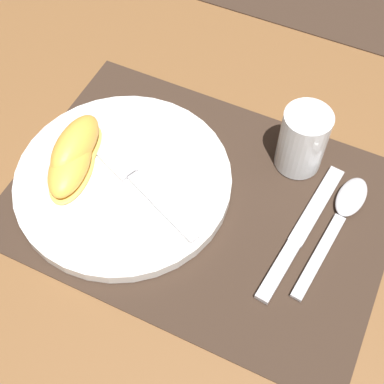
% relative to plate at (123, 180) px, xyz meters
% --- Properties ---
extents(ground_plane, '(3.00, 3.00, 0.00)m').
position_rel_plate_xyz_m(ground_plane, '(0.10, 0.02, -0.01)').
color(ground_plane, brown).
extents(placemat, '(0.47, 0.34, 0.00)m').
position_rel_plate_xyz_m(placemat, '(0.10, 0.02, -0.01)').
color(placemat, '#38281E').
rests_on(placemat, ground_plane).
extents(plate, '(0.28, 0.28, 0.02)m').
position_rel_plate_xyz_m(plate, '(0.00, 0.00, 0.00)').
color(plate, white).
rests_on(plate, placemat).
extents(juice_glass, '(0.06, 0.06, 0.09)m').
position_rel_plate_xyz_m(juice_glass, '(0.19, 0.13, 0.03)').
color(juice_glass, silver).
rests_on(juice_glass, placemat).
extents(knife, '(0.04, 0.21, 0.01)m').
position_rel_plate_xyz_m(knife, '(0.23, 0.03, -0.01)').
color(knife, '#BCBCC1').
rests_on(knife, placemat).
extents(spoon, '(0.05, 0.19, 0.01)m').
position_rel_plate_xyz_m(spoon, '(0.27, 0.08, -0.00)').
color(spoon, '#BCBCC1').
rests_on(spoon, placemat).
extents(fork, '(0.19, 0.10, 0.00)m').
position_rel_plate_xyz_m(fork, '(0.02, 0.00, 0.01)').
color(fork, '#BCBCC1').
rests_on(fork, plate).
extents(citrus_wedge_0, '(0.05, 0.10, 0.04)m').
position_rel_plate_xyz_m(citrus_wedge_0, '(-0.07, 0.00, 0.03)').
color(citrus_wedge_0, '#F7C656').
rests_on(citrus_wedge_0, plate).
extents(citrus_wedge_1, '(0.08, 0.12, 0.03)m').
position_rel_plate_xyz_m(citrus_wedge_1, '(-0.06, -0.02, 0.02)').
color(citrus_wedge_1, '#F7C656').
rests_on(citrus_wedge_1, plate).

